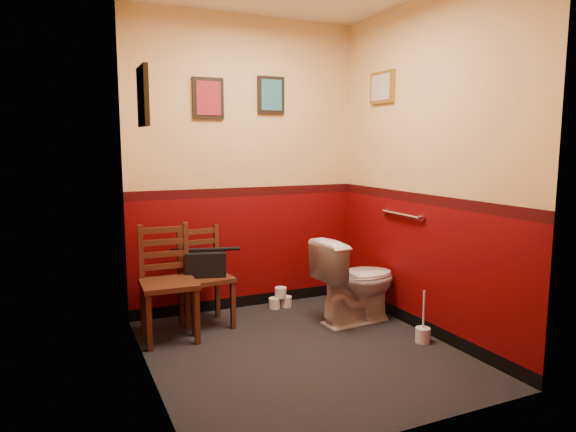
% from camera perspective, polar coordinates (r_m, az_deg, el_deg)
% --- Properties ---
extents(floor, '(2.20, 2.40, 0.00)m').
position_cam_1_polar(floor, '(4.00, 1.54, -14.81)').
color(floor, black).
rests_on(floor, ground).
extents(wall_back, '(2.20, 0.00, 2.70)m').
position_cam_1_polar(wall_back, '(4.80, -4.73, 5.58)').
color(wall_back, '#5B0406').
rests_on(wall_back, ground).
extents(wall_front, '(2.20, 0.00, 2.70)m').
position_cam_1_polar(wall_front, '(2.67, 13.04, 3.51)').
color(wall_front, '#5B0406').
rests_on(wall_front, ground).
extents(wall_left, '(0.00, 2.40, 2.70)m').
position_cam_1_polar(wall_left, '(3.36, -15.55, 4.30)').
color(wall_left, '#5B0406').
rests_on(wall_left, ground).
extents(wall_right, '(0.00, 2.40, 2.70)m').
position_cam_1_polar(wall_right, '(4.29, 14.98, 5.06)').
color(wall_right, '#5B0406').
rests_on(wall_right, ground).
extents(grab_bar, '(0.05, 0.56, 0.06)m').
position_cam_1_polar(grab_bar, '(4.50, 12.48, 0.15)').
color(grab_bar, silver).
rests_on(grab_bar, wall_right).
extents(framed_print_back_a, '(0.28, 0.04, 0.36)m').
position_cam_1_polar(framed_print_back_a, '(4.68, -8.87, 12.81)').
color(framed_print_back_a, black).
rests_on(framed_print_back_a, wall_back).
extents(framed_print_back_b, '(0.26, 0.04, 0.34)m').
position_cam_1_polar(framed_print_back_b, '(4.88, -1.90, 13.28)').
color(framed_print_back_b, black).
rests_on(framed_print_back_b, wall_back).
extents(framed_print_left, '(0.04, 0.30, 0.38)m').
position_cam_1_polar(framed_print_left, '(3.47, -15.79, 12.68)').
color(framed_print_left, black).
rests_on(framed_print_left, wall_left).
extents(framed_print_right, '(0.04, 0.34, 0.28)m').
position_cam_1_polar(framed_print_right, '(4.78, 10.40, 13.88)').
color(framed_print_right, olive).
rests_on(framed_print_right, wall_right).
extents(toilet, '(0.78, 0.47, 0.73)m').
position_cam_1_polar(toilet, '(4.54, 7.56, -7.17)').
color(toilet, white).
rests_on(toilet, floor).
extents(toilet_brush, '(0.12, 0.12, 0.42)m').
position_cam_1_polar(toilet_brush, '(4.28, 14.75, -12.55)').
color(toilet_brush, silver).
rests_on(toilet_brush, floor).
extents(chair_left, '(0.44, 0.44, 0.91)m').
position_cam_1_polar(chair_left, '(4.23, -13.23, -7.20)').
color(chair_left, '#552C19').
rests_on(chair_left, floor).
extents(chair_right, '(0.43, 0.43, 0.84)m').
position_cam_1_polar(chair_right, '(4.47, -9.27, -6.71)').
color(chair_right, '#552C19').
rests_on(chair_right, floor).
extents(handbag, '(0.36, 0.25, 0.24)m').
position_cam_1_polar(handbag, '(4.40, -9.12, -5.26)').
color(handbag, black).
rests_on(handbag, chair_right).
extents(tp_stack, '(0.23, 0.12, 0.20)m').
position_cam_1_polar(tp_stack, '(4.96, -0.86, -9.21)').
color(tp_stack, silver).
rests_on(tp_stack, floor).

